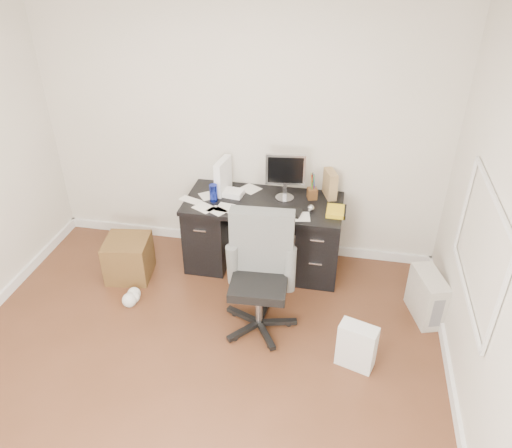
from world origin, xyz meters
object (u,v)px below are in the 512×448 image
(keyboard, at_px, (276,209))
(lcd_monitor, at_px, (285,177))
(pc_tower, at_px, (427,296))
(office_chair, at_px, (259,278))
(desk, at_px, (263,233))
(wicker_basket, at_px, (129,258))

(keyboard, bearing_deg, lcd_monitor, 88.43)
(lcd_monitor, xyz_separation_m, pc_tower, (1.36, -0.56, -0.77))
(lcd_monitor, distance_m, office_chair, 1.08)
(office_chair, bearing_deg, pc_tower, 13.03)
(lcd_monitor, height_order, pc_tower, lcd_monitor)
(lcd_monitor, distance_m, pc_tower, 1.66)
(desk, distance_m, pc_tower, 1.63)
(lcd_monitor, relative_size, pc_tower, 1.07)
(lcd_monitor, xyz_separation_m, office_chair, (-0.06, -0.99, -0.45))
(lcd_monitor, distance_m, keyboard, 0.33)
(desk, bearing_deg, office_chair, -81.90)
(desk, xyz_separation_m, keyboard, (0.14, -0.14, 0.36))
(lcd_monitor, xyz_separation_m, wicker_basket, (-1.46, -0.51, -0.78))
(lcd_monitor, distance_m, wicker_basket, 1.73)
(wicker_basket, bearing_deg, lcd_monitor, 19.25)
(desk, bearing_deg, wicker_basket, -161.98)
(keyboard, height_order, office_chair, office_chair)
(lcd_monitor, bearing_deg, office_chair, -100.89)
(lcd_monitor, height_order, keyboard, lcd_monitor)
(desk, bearing_deg, pc_tower, -16.79)
(pc_tower, bearing_deg, wicker_basket, 161.66)
(office_chair, height_order, pc_tower, office_chair)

